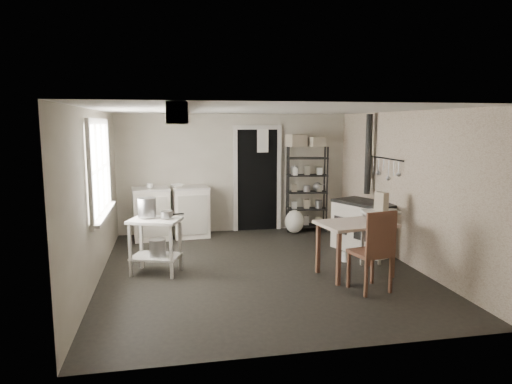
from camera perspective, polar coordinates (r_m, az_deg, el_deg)
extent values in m
plane|color=black|center=(6.78, 0.49, -9.61)|extent=(5.00, 5.00, 0.00)
plane|color=beige|center=(6.45, 0.52, 10.21)|extent=(5.00, 5.00, 0.00)
cube|color=#B8B09D|center=(8.96, -2.69, 2.37)|extent=(4.50, 0.02, 2.30)
cube|color=#B8B09D|center=(4.14, 7.44, -4.98)|extent=(4.50, 0.02, 2.30)
cube|color=#B8B09D|center=(6.46, -19.46, -0.52)|extent=(0.02, 5.00, 2.30)
cube|color=#B8B09D|center=(7.30, 18.08, 0.55)|extent=(0.02, 5.00, 2.30)
cylinder|color=#A7A6A9|center=(6.62, -13.48, -1.89)|extent=(0.31, 0.31, 0.27)
cylinder|color=#A7A6A9|center=(6.53, -11.10, -2.76)|extent=(0.21, 0.21, 0.10)
cylinder|color=#A7A6A9|center=(6.59, -12.21, -6.85)|extent=(0.28, 0.28, 0.25)
imported|color=white|center=(8.54, -9.82, 0.64)|extent=(0.40, 0.40, 0.07)
imported|color=white|center=(8.45, -13.13, 0.54)|extent=(0.15, 0.15, 0.10)
imported|color=white|center=(8.85, 4.88, 3.73)|extent=(0.10, 0.10, 0.20)
cube|color=#BEB299|center=(8.90, 5.07, 7.85)|extent=(0.39, 0.36, 0.23)
cube|color=#BEB299|center=(8.95, 7.62, 7.69)|extent=(0.31, 0.30, 0.18)
cube|color=#BEB299|center=(6.96, 15.41, -0.88)|extent=(0.17, 0.21, 0.28)
imported|color=white|center=(6.50, 14.63, -3.31)|extent=(0.13, 0.13, 0.10)
ellipsoid|color=silver|center=(8.92, 4.84, -3.61)|extent=(0.44, 0.39, 0.45)
cylinder|color=white|center=(7.26, 11.14, -7.92)|extent=(0.15, 0.15, 0.16)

